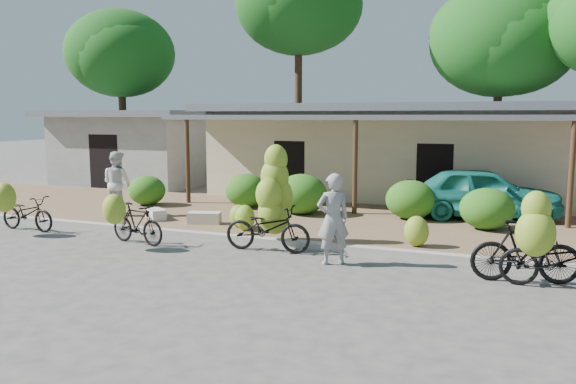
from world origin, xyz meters
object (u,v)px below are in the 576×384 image
sack_far (156,214)px  bike_left (133,221)px  bike_far_right (560,260)px  tree_back_left (119,52)px  bike_right (528,246)px  teal_van (481,193)px  bike_center (271,210)px  bike_far_left (23,210)px  vendor (333,219)px  bystander (117,183)px  tree_far_center (296,2)px  tree_center_right (496,38)px  sack_near (204,218)px

sack_far → bike_left: bearing=-66.1°
bike_far_right → tree_back_left: bearing=59.1°
bike_right → teal_van: size_ratio=0.46×
bike_center → bike_far_left: bearing=92.3°
bike_left → bike_center: 3.21m
bike_right → vendor: (-3.58, 0.12, 0.20)m
vendor → bystander: size_ratio=1.00×
bystander → bike_center: bearing=170.9°
bike_far_right → sack_far: bearing=78.6°
bike_far_left → bike_left: bearing=-91.5°
tree_far_center → vendor: 18.13m
sack_far → tree_center_right: bearing=58.6°
sack_far → vendor: size_ratio=0.41×
tree_far_center → bike_far_right: (10.73, -15.35, -7.77)m
bike_left → bystander: 3.62m
bike_far_left → bike_right: bearing=-89.0°
tree_back_left → vendor: (14.63, -12.18, -5.08)m
bystander → teal_van: size_ratio=0.44×
tree_far_center → sack_near: size_ratio=12.46×
tree_center_right → teal_van: size_ratio=2.03×
bike_right → teal_van: bike_right is taller
bike_left → teal_van: teal_van is taller
bike_far_left → sack_near: bike_far_left is taller
vendor → teal_van: size_ratio=0.44×
bike_far_left → sack_far: size_ratio=2.33×
tree_back_left → bystander: bearing=-52.7°
bike_center → vendor: (1.66, -0.74, 0.04)m
tree_center_right → bike_right: size_ratio=4.39×
bike_far_left → sack_far: 3.33m
tree_center_right → sack_near: bearing=-116.1°
tree_far_center → vendor: (6.63, -15.18, -7.37)m
bike_center → bike_right: (5.24, -0.86, -0.16)m
vendor → bystander: (-7.22, 2.47, 0.12)m
tree_center_right → bike_far_right: (1.73, -15.85, -5.70)m
tree_far_center → bike_right: tree_far_center is taller
bike_left → bystander: (-2.48, 2.59, 0.47)m
sack_far → bike_far_left: bearing=-139.0°
tree_back_left → sack_near: 15.50m
tree_far_center → bike_right: (10.21, -15.30, -7.57)m
tree_far_center → bike_center: size_ratio=4.57×
bike_far_right → sack_far: size_ratio=2.65×
tree_far_center → sack_near: 15.43m
bike_center → tree_far_center: bearing=15.8°
tree_back_left → bike_right: tree_back_left is taller
bike_left → tree_center_right: bearing=-13.7°
bike_right → sack_near: 8.16m
vendor → bike_center: bearing=-59.4°
bike_far_left → bike_left: bike_far_left is taller
tree_far_center → teal_van: tree_far_center is taller
sack_near → tree_center_right: bearing=63.9°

